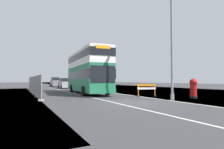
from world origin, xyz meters
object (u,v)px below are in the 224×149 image
Objects in this scene: roadworks_barrier at (147,88)px; double_decker_bus at (87,71)px; car_oncoming_near at (65,83)px; car_receding_mid at (55,82)px; red_pillar_postbox at (193,87)px; lamppost_foreground at (172,45)px.

double_decker_bus is at bearing 121.35° from roadworks_barrier.
double_decker_bus is at bearing -92.86° from car_oncoming_near.
red_pillar_postbox is at bearing -80.84° from car_receding_mid.
red_pillar_postbox is 25.94m from car_oncoming_near.
car_receding_mid is (-5.68, 35.22, 0.12)m from red_pillar_postbox.
double_decker_bus is 1.25× the size of lamppost_foreground.
roadworks_barrier is at bearing -81.75° from car_oncoming_near.
double_decker_bus is 5.93× the size of roadworks_barrier.
lamppost_foreground is 5.30× the size of red_pillar_postbox.
lamppost_foreground is 26.09m from car_oncoming_near.
car_receding_mid reaches higher than car_oncoming_near.
roadworks_barrier is 0.49× the size of car_oncoming_near.
lamppost_foreground is 4.47m from red_pillar_postbox.
car_oncoming_near is (-3.17, 21.84, 0.16)m from roadworks_barrier.
double_decker_bus is at bearing 122.48° from red_pillar_postbox.
double_decker_bus is 2.88× the size of car_oncoming_near.
lamppost_foreground is 4.74× the size of roadworks_barrier.
double_decker_bus reaches higher than roadworks_barrier.
double_decker_bus is at bearing -91.50° from car_receding_mid.
car_oncoming_near is 0.98× the size of car_receding_mid.
car_receding_mid reaches higher than roadworks_barrier.
lamppost_foreground is (3.48, -10.35, 1.71)m from double_decker_bus.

